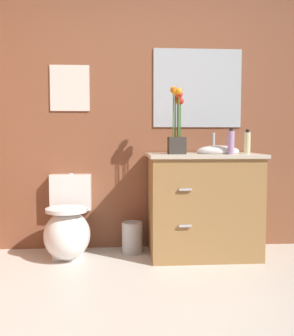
{
  "coord_description": "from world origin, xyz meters",
  "views": [
    {
      "loc": [
        -0.31,
        -1.79,
        1.0
      ],
      "look_at": [
        -0.09,
        1.4,
        0.76
      ],
      "focal_mm": 41.77,
      "sensor_mm": 36.0,
      "label": 1
    }
  ],
  "objects": [
    {
      "name": "wall_back",
      "position": [
        0.2,
        1.77,
        1.25
      ],
      "size": [
        4.63,
        0.05,
        2.5
      ],
      "primitive_type": "cube",
      "color": "brown",
      "rests_on": "ground_plane"
    },
    {
      "name": "toilet",
      "position": [
        -0.75,
        1.47,
        0.24
      ],
      "size": [
        0.38,
        0.59,
        0.69
      ],
      "color": "white",
      "rests_on": "ground_plane"
    },
    {
      "name": "vanity_cabinet",
      "position": [
        0.4,
        1.45,
        0.45
      ],
      "size": [
        0.94,
        0.56,
        1.05
      ],
      "color": "#9E7242",
      "rests_on": "ground_plane"
    },
    {
      "name": "flower_vase",
      "position": [
        0.16,
        1.4,
        1.08
      ],
      "size": [
        0.14,
        0.14,
        0.55
      ],
      "color": "#38332D",
      "rests_on": "vanity_cabinet"
    },
    {
      "name": "soap_bottle",
      "position": [
        0.75,
        1.41,
        0.96
      ],
      "size": [
        0.05,
        0.05,
        0.2
      ],
      "color": "beige",
      "rests_on": "vanity_cabinet"
    },
    {
      "name": "lotion_bottle",
      "position": [
        0.58,
        1.3,
        0.97
      ],
      "size": [
        0.05,
        0.05,
        0.21
      ],
      "color": "#B28CBF",
      "rests_on": "vanity_cabinet"
    },
    {
      "name": "hand_wash_bottle",
      "position": [
        0.65,
        1.57,
        0.95
      ],
      "size": [
        0.06,
        0.06,
        0.18
      ],
      "color": "#B28CBF",
      "rests_on": "vanity_cabinet"
    },
    {
      "name": "trash_bin",
      "position": [
        -0.21,
        1.56,
        0.14
      ],
      "size": [
        0.18,
        0.18,
        0.27
      ],
      "color": "#B7B7BC",
      "rests_on": "ground_plane"
    },
    {
      "name": "wall_poster",
      "position": [
        -0.75,
        1.74,
        1.44
      ],
      "size": [
        0.34,
        0.01,
        0.4
      ],
      "primitive_type": "cube",
      "color": "silver"
    },
    {
      "name": "wall_mirror",
      "position": [
        0.39,
        1.74,
        1.45
      ],
      "size": [
        0.8,
        0.01,
        0.7
      ],
      "primitive_type": "cube",
      "color": "#B2BCC6"
    }
  ]
}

